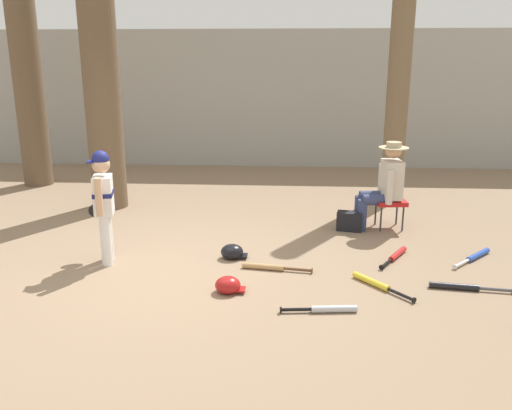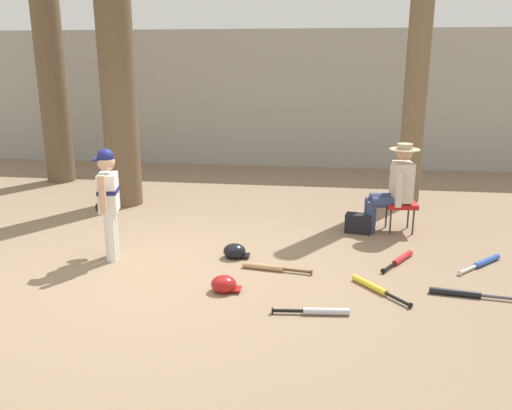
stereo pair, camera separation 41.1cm
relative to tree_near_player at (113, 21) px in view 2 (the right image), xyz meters
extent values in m
plane|color=#897056|center=(1.43, -2.74, -2.82)|extent=(60.00, 60.00, 0.00)
cube|color=#9E9E99|center=(1.43, 3.57, -1.39)|extent=(18.00, 0.36, 2.86)
cone|color=brown|center=(0.00, 0.00, -2.82)|extent=(0.78, 0.78, 0.33)
cylinder|color=brown|center=(4.56, 0.83, -0.62)|extent=(0.36, 0.36, 4.39)
cone|color=brown|center=(4.56, 0.83, -2.82)|extent=(0.58, 0.58, 0.22)
cylinder|color=white|center=(0.78, -2.44, -2.53)|extent=(0.12, 0.12, 0.58)
cylinder|color=white|center=(0.74, -2.26, -2.53)|extent=(0.12, 0.12, 0.58)
cube|color=white|center=(0.76, -2.35, -2.02)|extent=(0.26, 0.34, 0.44)
cube|color=navy|center=(0.76, -2.35, -1.99)|extent=(0.27, 0.35, 0.05)
sphere|color=tan|center=(0.76, -2.35, -1.67)|extent=(0.20, 0.20, 0.20)
sphere|color=navy|center=(0.76, -2.35, -1.61)|extent=(0.19, 0.19, 0.19)
cube|color=navy|center=(0.67, -2.37, -1.63)|extent=(0.13, 0.16, 0.02)
cylinder|color=tan|center=(0.79, -2.59, -1.98)|extent=(0.10, 0.10, 0.42)
cylinder|color=tan|center=(0.67, -2.16, -2.10)|extent=(0.10, 0.10, 0.40)
ellipsoid|color=black|center=(0.61, -2.15, -2.26)|extent=(0.24, 0.17, 0.18)
cube|color=red|center=(4.22, -0.84, -2.44)|extent=(0.43, 0.43, 0.06)
cylinder|color=#333338|center=(4.09, -1.00, -2.63)|extent=(0.02, 0.02, 0.38)
cylinder|color=#333338|center=(4.06, -0.70, -2.63)|extent=(0.02, 0.02, 0.38)
cylinder|color=#333338|center=(4.39, -0.98, -2.63)|extent=(0.02, 0.02, 0.38)
cylinder|color=#333338|center=(4.36, -0.68, -2.63)|extent=(0.02, 0.02, 0.38)
cylinder|color=navy|center=(3.83, -0.97, -2.60)|extent=(0.13, 0.13, 0.43)
cylinder|color=navy|center=(3.82, -0.78, -2.60)|extent=(0.13, 0.13, 0.43)
cylinder|color=navy|center=(4.03, -0.96, -2.39)|extent=(0.41, 0.18, 0.15)
cylinder|color=navy|center=(4.02, -0.76, -2.39)|extent=(0.41, 0.18, 0.15)
cube|color=beige|center=(4.22, -0.84, -2.13)|extent=(0.27, 0.38, 0.52)
cylinder|color=beige|center=(4.16, -1.07, -2.19)|extent=(0.10, 0.10, 0.46)
cylinder|color=beige|center=(4.13, -0.63, -2.19)|extent=(0.10, 0.10, 0.46)
sphere|color=tan|center=(4.22, -0.84, -1.73)|extent=(0.22, 0.22, 0.22)
cylinder|color=tan|center=(4.22, -0.84, -1.69)|extent=(0.40, 0.40, 0.02)
cylinder|color=tan|center=(4.22, -0.84, -1.66)|extent=(0.20, 0.20, 0.09)
cube|color=black|center=(3.67, -0.99, -2.69)|extent=(0.37, 0.24, 0.26)
cylinder|color=brown|center=(-1.84, 1.43, -0.14)|extent=(0.51, 0.51, 5.36)
cone|color=brown|center=(-1.84, 1.43, -2.82)|extent=(0.72, 0.72, 0.31)
cylinder|color=red|center=(4.14, -1.96, -2.78)|extent=(0.28, 0.41, 0.07)
cylinder|color=black|center=(3.95, -2.27, -2.78)|extent=(0.18, 0.26, 0.03)
cylinder|color=black|center=(3.88, -2.40, -2.78)|extent=(0.06, 0.04, 0.06)
cylinder|color=black|center=(4.53, -2.87, -2.78)|extent=(0.49, 0.13, 0.07)
cylinder|color=#4C4C51|center=(4.93, -2.92, -2.78)|extent=(0.33, 0.07, 0.03)
cylinder|color=tan|center=(2.56, -2.46, -2.78)|extent=(0.47, 0.13, 0.07)
cylinder|color=brown|center=(2.94, -2.52, -2.78)|extent=(0.31, 0.08, 0.03)
cylinder|color=brown|center=(3.10, -2.54, -2.78)|extent=(0.02, 0.06, 0.06)
cylinder|color=#B7BCC6|center=(3.27, -3.45, -2.78)|extent=(0.43, 0.11, 0.07)
cylinder|color=black|center=(2.91, -3.49, -2.78)|extent=(0.29, 0.06, 0.03)
cylinder|color=black|center=(2.77, -3.50, -2.78)|extent=(0.02, 0.06, 0.06)
cylinder|color=yellow|center=(3.70, -2.80, -2.78)|extent=(0.35, 0.40, 0.07)
cylinder|color=black|center=(3.95, -3.10, -2.78)|extent=(0.22, 0.26, 0.03)
cylinder|color=black|center=(4.05, -3.22, -2.78)|extent=(0.05, 0.05, 0.06)
cylinder|color=#2347AD|center=(5.08, -1.94, -2.78)|extent=(0.38, 0.39, 0.07)
cylinder|color=silver|center=(4.81, -2.22, -2.78)|extent=(0.24, 0.25, 0.03)
cylinder|color=silver|center=(4.70, -2.33, -2.78)|extent=(0.05, 0.05, 0.06)
ellipsoid|color=black|center=(2.17, -2.14, -2.74)|extent=(0.27, 0.24, 0.18)
cube|color=black|center=(2.30, -2.14, -2.78)|extent=(0.11, 0.13, 0.02)
ellipsoid|color=#A81919|center=(2.23, -3.08, -2.74)|extent=(0.26, 0.24, 0.18)
cube|color=#A81919|center=(2.36, -3.08, -2.78)|extent=(0.11, 0.13, 0.02)
camera|label=1|loc=(2.83, -7.96, -0.53)|focal=37.14mm
camera|label=2|loc=(3.23, -7.92, -0.53)|focal=37.14mm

